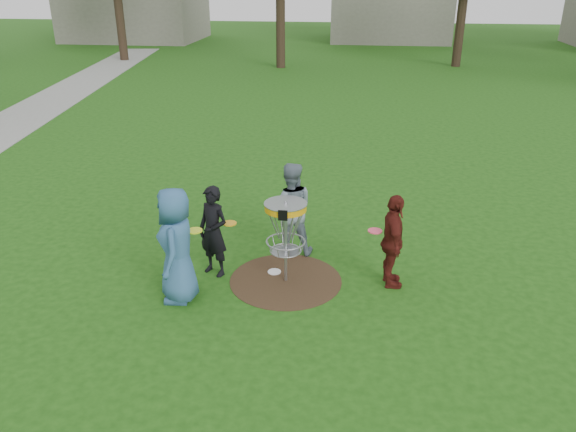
# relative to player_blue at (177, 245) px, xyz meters

# --- Properties ---
(ground) EXTENTS (100.00, 100.00, 0.00)m
(ground) POSITION_rel_player_blue_xyz_m (1.51, 0.70, -0.89)
(ground) COLOR #19470F
(ground) RESTS_ON ground
(dirt_patch) EXTENTS (1.80, 1.80, 0.01)m
(dirt_patch) POSITION_rel_player_blue_xyz_m (1.51, 0.70, -0.88)
(dirt_patch) COLOR #47331E
(dirt_patch) RESTS_ON ground
(player_blue) EXTENTS (0.67, 0.93, 1.77)m
(player_blue) POSITION_rel_player_blue_xyz_m (0.00, 0.00, 0.00)
(player_blue) COLOR #2F5983
(player_blue) RESTS_ON ground
(player_black) EXTENTS (0.65, 0.57, 1.50)m
(player_black) POSITION_rel_player_blue_xyz_m (0.34, 0.81, -0.13)
(player_black) COLOR black
(player_black) RESTS_ON ground
(player_grey) EXTENTS (0.90, 0.75, 1.65)m
(player_grey) POSITION_rel_player_blue_xyz_m (1.47, 1.69, -0.06)
(player_grey) COLOR slate
(player_grey) RESTS_ON ground
(player_maroon) EXTENTS (0.46, 0.92, 1.51)m
(player_maroon) POSITION_rel_player_blue_xyz_m (3.16, 0.78, -0.13)
(player_maroon) COLOR #531813
(player_maroon) RESTS_ON ground
(disc_on_grass) EXTENTS (0.22, 0.22, 0.02)m
(disc_on_grass) POSITION_rel_player_blue_xyz_m (1.29, 0.94, -0.88)
(disc_on_grass) COLOR white
(disc_on_grass) RESTS_ON ground
(disc_golf_basket) EXTENTS (0.66, 0.67, 1.38)m
(disc_golf_basket) POSITION_rel_player_blue_xyz_m (1.51, 0.70, 0.13)
(disc_golf_basket) COLOR #9EA0A5
(disc_golf_basket) RESTS_ON ground
(held_discs) EXTENTS (2.85, 1.52, 0.18)m
(held_discs) POSITION_rel_player_blue_xyz_m (1.31, 0.77, 0.10)
(held_discs) COLOR #CEDF18
(held_discs) RESTS_ON ground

